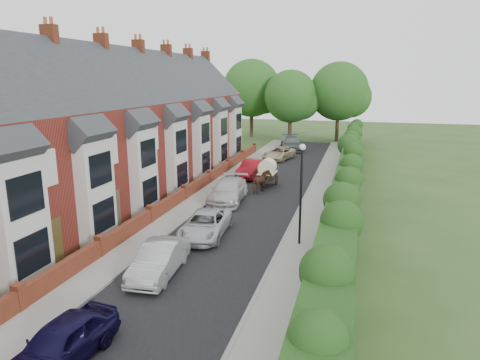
# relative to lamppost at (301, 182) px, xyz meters

# --- Properties ---
(ground) EXTENTS (140.00, 140.00, 0.00)m
(ground) POSITION_rel_lamppost_xyz_m (-3.40, -4.00, -3.30)
(ground) COLOR #2D4C1E
(ground) RESTS_ON ground
(road) EXTENTS (6.00, 58.00, 0.02)m
(road) POSITION_rel_lamppost_xyz_m (-3.90, 7.00, -3.29)
(road) COLOR black
(road) RESTS_ON ground
(pavement_hedge_side) EXTENTS (2.20, 58.00, 0.12)m
(pavement_hedge_side) POSITION_rel_lamppost_xyz_m (0.20, 7.00, -3.24)
(pavement_hedge_side) COLOR gray
(pavement_hedge_side) RESTS_ON ground
(pavement_house_side) EXTENTS (1.70, 58.00, 0.12)m
(pavement_house_side) POSITION_rel_lamppost_xyz_m (-7.75, 7.00, -3.24)
(pavement_house_side) COLOR gray
(pavement_house_side) RESTS_ON ground
(kerb_hedge_side) EXTENTS (0.18, 58.00, 0.13)m
(kerb_hedge_side) POSITION_rel_lamppost_xyz_m (-0.85, 7.00, -3.23)
(kerb_hedge_side) COLOR gray
(kerb_hedge_side) RESTS_ON ground
(kerb_house_side) EXTENTS (0.18, 58.00, 0.13)m
(kerb_house_side) POSITION_rel_lamppost_xyz_m (-6.95, 7.00, -3.23)
(kerb_house_side) COLOR gray
(kerb_house_side) RESTS_ON ground
(hedge) EXTENTS (2.10, 58.00, 2.85)m
(hedge) POSITION_rel_lamppost_xyz_m (2.00, 7.00, -1.70)
(hedge) COLOR #193A12
(hedge) RESTS_ON ground
(terrace_row) EXTENTS (9.05, 40.50, 11.50)m
(terrace_row) POSITION_rel_lamppost_xyz_m (-14.27, 5.98, 1.18)
(terrace_row) COLOR maroon
(terrace_row) RESTS_ON ground
(garden_wall_row) EXTENTS (0.35, 40.35, 1.10)m
(garden_wall_row) POSITION_rel_lamppost_xyz_m (-8.75, 6.00, -2.84)
(garden_wall_row) COLOR brown
(garden_wall_row) RESTS_ON ground
(lamppost) EXTENTS (0.32, 0.32, 5.16)m
(lamppost) POSITION_rel_lamppost_xyz_m (0.00, 0.00, 0.00)
(lamppost) COLOR black
(lamppost) RESTS_ON ground
(tree_far_left) EXTENTS (7.14, 6.80, 9.29)m
(tree_far_left) POSITION_rel_lamppost_xyz_m (-6.05, 36.08, 2.41)
(tree_far_left) COLOR #332316
(tree_far_left) RESTS_ON ground
(tree_far_right) EXTENTS (7.98, 7.60, 10.31)m
(tree_far_right) POSITION_rel_lamppost_xyz_m (-0.01, 38.08, 3.02)
(tree_far_right) COLOR #332316
(tree_far_right) RESTS_ON ground
(tree_far_back) EXTENTS (8.40, 8.00, 10.82)m
(tree_far_back) POSITION_rel_lamppost_xyz_m (-11.99, 39.08, 3.32)
(tree_far_back) COLOR #332316
(tree_far_back) RESTS_ON ground
(car_navy) EXTENTS (1.96, 4.10, 1.35)m
(car_navy) POSITION_rel_lamppost_xyz_m (-5.41, -11.01, -2.62)
(car_navy) COLOR black
(car_navy) RESTS_ON ground
(car_silver_a) EXTENTS (1.80, 4.29, 1.38)m
(car_silver_a) POSITION_rel_lamppost_xyz_m (-5.29, -4.86, -2.61)
(car_silver_a) COLOR #9C9DA1
(car_silver_a) RESTS_ON ground
(car_silver_b) EXTENTS (2.45, 4.74, 1.28)m
(car_silver_b) POSITION_rel_lamppost_xyz_m (-5.00, 0.00, -2.66)
(car_silver_b) COLOR #B9BBC1
(car_silver_b) RESTS_ON ground
(car_white) EXTENTS (2.54, 5.36, 1.51)m
(car_white) POSITION_rel_lamppost_xyz_m (-5.78, 6.60, -2.54)
(car_white) COLOR #BABABA
(car_white) RESTS_ON ground
(car_green) EXTENTS (2.04, 3.90, 1.27)m
(car_green) POSITION_rel_lamppost_xyz_m (-6.30, 8.60, -2.66)
(car_green) COLOR black
(car_green) RESTS_ON ground
(car_red) EXTENTS (1.90, 4.53, 1.45)m
(car_red) POSITION_rel_lamppost_xyz_m (-6.05, 14.20, -2.57)
(car_red) COLOR maroon
(car_red) RESTS_ON ground
(car_beige) EXTENTS (3.19, 5.05, 1.30)m
(car_beige) POSITION_rel_lamppost_xyz_m (-5.30, 22.66, -2.65)
(car_beige) COLOR #C0AD8A
(car_beige) RESTS_ON ground
(car_grey) EXTENTS (3.57, 5.88, 1.59)m
(car_grey) POSITION_rel_lamppost_xyz_m (-5.02, 29.00, -2.50)
(car_grey) COLOR #5B5F63
(car_grey) RESTS_ON ground
(horse) EXTENTS (1.29, 2.06, 1.61)m
(horse) POSITION_rel_lamppost_xyz_m (-4.13, 9.43, -2.49)
(horse) COLOR #492A1A
(horse) RESTS_ON ground
(horse_cart) EXTENTS (1.34, 2.97, 2.14)m
(horse_cart) POSITION_rel_lamppost_xyz_m (-4.13, 11.49, -2.07)
(horse_cart) COLOR black
(horse_cart) RESTS_ON ground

